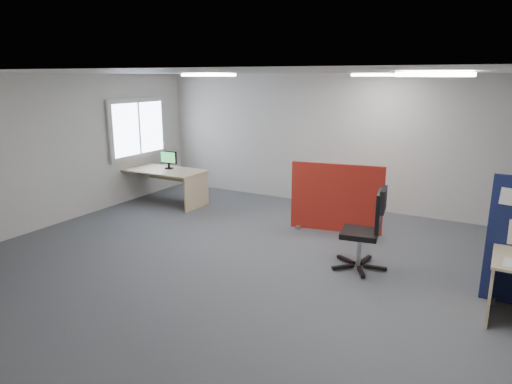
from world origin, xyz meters
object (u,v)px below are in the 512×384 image
at_px(monitor_second, 169,159).
at_px(office_chair, 369,224).
at_px(red_divider, 336,199).
at_px(second_desk, 165,177).

height_order(monitor_second, office_chair, office_chair).
bearing_deg(red_divider, second_desk, 169.53).
height_order(second_desk, monitor_second, monitor_second).
bearing_deg(monitor_second, second_desk, -109.14).
relative_size(monitor_second, office_chair, 0.35).
bearing_deg(red_divider, monitor_second, 168.14).
relative_size(second_desk, office_chair, 1.49).
xyz_separation_m(second_desk, office_chair, (4.77, -1.39, 0.11)).
bearing_deg(second_desk, monitor_second, 71.90).
distance_m(second_desk, office_chair, 4.97).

